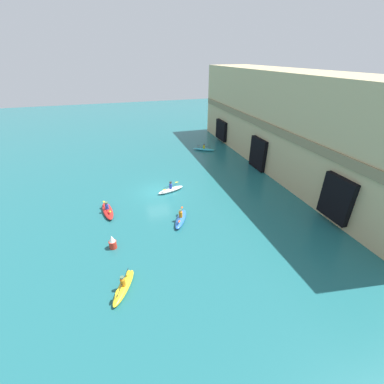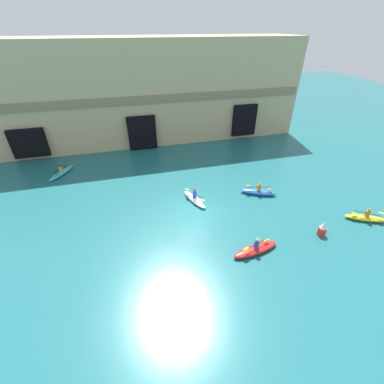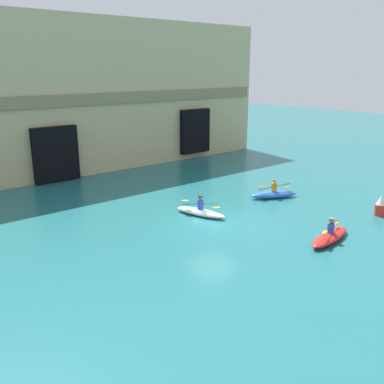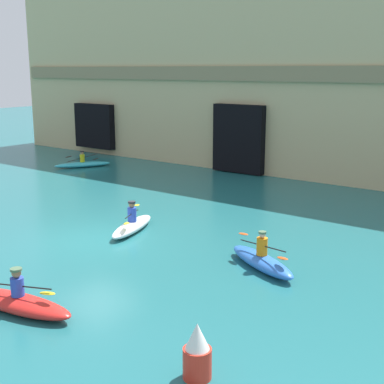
# 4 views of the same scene
# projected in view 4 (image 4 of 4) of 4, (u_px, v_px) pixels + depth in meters

# --- Properties ---
(ground_plane) EXTENTS (120.00, 120.00, 0.00)m
(ground_plane) POSITION_uv_depth(u_px,v_px,m) (97.00, 239.00, 18.85)
(ground_plane) COLOR #1E6066
(cliff_bluff) EXTENTS (38.94, 7.62, 11.44)m
(cliff_bluff) POSITION_uv_depth(u_px,v_px,m) (277.00, 72.00, 32.34)
(cliff_bluff) COLOR tan
(cliff_bluff) RESTS_ON ground
(kayak_cyan) EXTENTS (2.36, 3.27, 0.99)m
(kayak_cyan) POSITION_uv_depth(u_px,v_px,m) (83.00, 164.00, 32.57)
(kayak_cyan) COLOR #33B2C6
(kayak_cyan) RESTS_ON ground
(kayak_blue) EXTENTS (3.04, 2.02, 1.16)m
(kayak_blue) POSITION_uv_depth(u_px,v_px,m) (262.00, 260.00, 16.01)
(kayak_blue) COLOR blue
(kayak_blue) RESTS_ON ground
(kayak_white) EXTENTS (1.61, 3.06, 1.15)m
(kayak_white) POSITION_uv_depth(u_px,v_px,m) (132.00, 225.00, 19.67)
(kayak_white) COLOR white
(kayak_white) RESTS_ON ground
(kayak_red) EXTENTS (3.37, 1.34, 1.12)m
(kayak_red) POSITION_uv_depth(u_px,v_px,m) (19.00, 302.00, 13.18)
(kayak_red) COLOR red
(kayak_red) RESTS_ON ground
(marker_buoy) EXTENTS (0.57, 0.57, 1.15)m
(marker_buoy) POSITION_uv_depth(u_px,v_px,m) (197.00, 353.00, 10.26)
(marker_buoy) COLOR red
(marker_buoy) RESTS_ON ground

